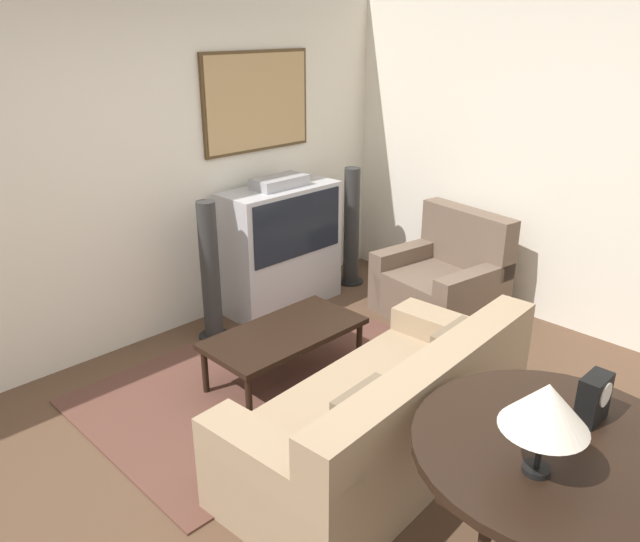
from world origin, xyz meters
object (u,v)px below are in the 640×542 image
Objects in this scene: table_lamp at (546,407)px; armchair at (443,283)px; coffee_table at (285,335)px; speaker_tower_right at (351,230)px; console_table at (557,458)px; couch at (387,418)px; speaker_tower_left at (210,275)px; mantel_clock at (594,398)px; tv at (281,246)px.

armchair is at bearing 41.09° from table_lamp.
coffee_table is 1.87m from speaker_tower_right.
coffee_table is at bearing 80.30° from console_table.
table_lamp reaches higher than couch.
speaker_tower_left and speaker_tower_right have the same top height.
mantel_clock is at bearing -91.93° from speaker_tower_left.
couch is 1.76× the size of speaker_tower_right.
speaker_tower_right is (1.73, 3.01, -0.33)m from mantel_clock.
couch is at bearing 95.02° from mantel_clock.
mantel_clock reaches higher than coffee_table.
armchair is (0.85, -1.13, -0.27)m from tv.
armchair is 0.90× the size of coffee_table.
tv reaches higher than mantel_clock.
armchair is at bearing 48.06° from mantel_clock.
speaker_tower_right is at bearing -5.95° from tv.
table_lamp is at bearing -101.07° from speaker_tower_left.
tv is 0.82m from speaker_tower_left.
tv reaches higher than console_table.
coffee_table is (-1.68, 0.17, 0.05)m from armchair.
speaker_tower_right is at bearing -169.55° from armchair.
console_table is at bearing -37.70° from armchair.
armchair is 1.07m from speaker_tower_right.
coffee_table is at bearing -151.84° from speaker_tower_right.
armchair reaches higher than console_table.
tv is at bearing 68.99° from console_table.
table_lamp is 0.35× the size of speaker_tower_left.
couch is 1.99m from speaker_tower_left.
mantel_clock reaches higher than couch.
tv reaches higher than speaker_tower_right.
tv is 3.31m from console_table.
coffee_table is 0.90m from speaker_tower_left.
armchair is at bearing -32.02° from speaker_tower_left.
tv is 5.37× the size of mantel_clock.
speaker_tower_right is at bearing 0.00° from speaker_tower_left.
couch is at bearing -95.65° from speaker_tower_left.
mantel_clock is (-0.92, -3.10, 0.31)m from tv.
speaker_tower_left is at bearing 180.00° from speaker_tower_right.
couch is 9.13× the size of mantel_clock.
speaker_tower_right is (2.00, 3.00, -0.16)m from console_table.
speaker_tower_left is at bearing 89.56° from coffee_table.
speaker_tower_left is (-0.82, -0.09, -0.02)m from tv.
tv is 1.28m from coffee_table.
mantel_clock is at bearing -0.12° from table_lamp.
tv is at bearing 49.47° from coffee_table.
table_lamp reaches higher than speaker_tower_left.
table_lamp reaches higher than coffee_table.
speaker_tower_left is (0.37, 3.00, -0.16)m from console_table.
tv is at bearing 174.05° from speaker_tower_right.
tv is 1.03× the size of coffee_table.
console_table is 1.07× the size of speaker_tower_right.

